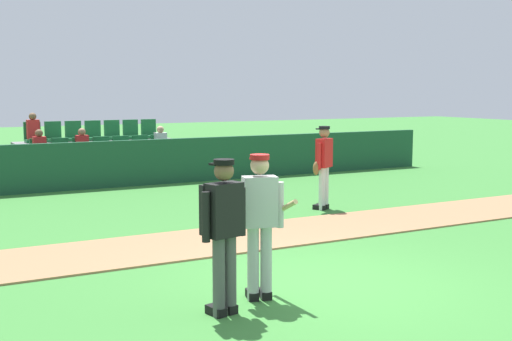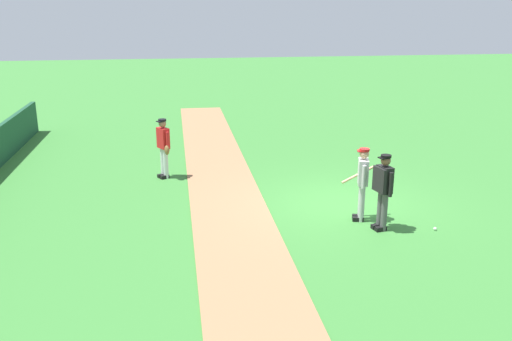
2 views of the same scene
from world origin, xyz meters
The scene contains 7 objects.
ground_plane centered at (0.00, 0.00, 0.00)m, with size 80.00×80.00×0.00m, color #387A33.
infield_dirt_path centered at (0.00, 2.92, 0.01)m, with size 28.00×1.92×0.03m, color #9E704C.
dugout_fence centered at (0.00, 9.74, 0.60)m, with size 20.00×0.16×1.21m, color #19472D.
stadium_bleachers centered at (-0.02, 11.18, 0.50)m, with size 4.45×2.10×1.90m.
batter_grey_jersey centered at (-1.04, -0.09, 0.97)m, with size 0.60×0.80×1.76m.
umpire_home_plate centered at (-1.65, -0.36, 1.00)m, with size 0.58×0.37×1.76m.
runner_red_jersey centered at (3.00, 4.53, 0.96)m, with size 0.63×0.43×1.76m.
Camera 1 is at (-4.70, -6.80, 2.51)m, focal length 45.97 mm.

